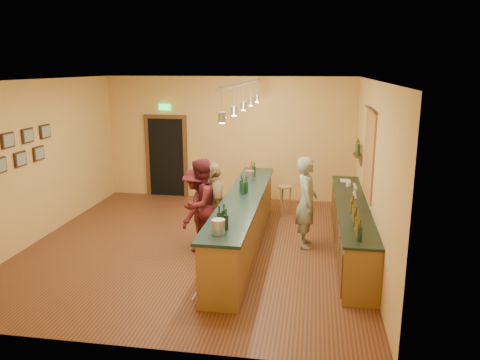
% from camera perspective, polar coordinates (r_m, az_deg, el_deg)
% --- Properties ---
extents(floor, '(7.00, 7.00, 0.00)m').
position_cam_1_polar(floor, '(9.38, -5.23, -7.89)').
color(floor, '#522517').
rests_on(floor, ground).
extents(ceiling, '(6.50, 7.00, 0.02)m').
position_cam_1_polar(ceiling, '(8.73, -5.70, 12.04)').
color(ceiling, silver).
rests_on(ceiling, wall_back).
extents(wall_back, '(6.50, 0.02, 3.20)m').
position_cam_1_polar(wall_back, '(12.28, -1.39, 5.06)').
color(wall_back, '#DAB451').
rests_on(wall_back, floor).
extents(wall_front, '(6.50, 0.02, 3.20)m').
position_cam_1_polar(wall_front, '(5.72, -14.23, -5.52)').
color(wall_front, '#DAB451').
rests_on(wall_front, floor).
extents(wall_left, '(0.02, 7.00, 3.20)m').
position_cam_1_polar(wall_left, '(10.22, -23.41, 2.18)').
color(wall_left, '#DAB451').
rests_on(wall_left, floor).
extents(wall_right, '(0.02, 7.00, 3.20)m').
position_cam_1_polar(wall_right, '(8.71, 15.75, 0.96)').
color(wall_right, '#DAB451').
rests_on(wall_right, floor).
extents(doorway, '(1.15, 0.09, 2.48)m').
position_cam_1_polar(doorway, '(12.75, -8.94, 3.06)').
color(doorway, black).
rests_on(doorway, wall_back).
extents(tapestry, '(0.03, 1.40, 1.60)m').
position_cam_1_polar(tapestry, '(9.04, 15.45, 3.06)').
color(tapestry, maroon).
rests_on(tapestry, wall_right).
extents(bottle_shelf, '(0.17, 0.55, 0.54)m').
position_cam_1_polar(bottle_shelf, '(10.54, 14.21, 3.57)').
color(bottle_shelf, '#503718').
rests_on(bottle_shelf, wall_right).
extents(picture_grid, '(0.06, 2.20, 0.70)m').
position_cam_1_polar(picture_grid, '(9.53, -25.78, 3.32)').
color(picture_grid, '#382111').
rests_on(picture_grid, wall_left).
extents(back_counter, '(0.60, 4.55, 1.27)m').
position_cam_1_polar(back_counter, '(9.15, 13.42, -5.54)').
color(back_counter, brown).
rests_on(back_counter, floor).
extents(tasting_bar, '(0.74, 5.10, 1.38)m').
position_cam_1_polar(tasting_bar, '(9.00, 0.39, -4.67)').
color(tasting_bar, brown).
rests_on(tasting_bar, floor).
extents(pendant_track, '(0.11, 4.60, 0.50)m').
position_cam_1_polar(pendant_track, '(8.55, 0.43, 10.62)').
color(pendant_track, silver).
rests_on(pendant_track, ceiling).
extents(bartender, '(0.46, 0.67, 1.78)m').
position_cam_1_polar(bartender, '(9.12, 8.13, -2.70)').
color(bartender, gray).
rests_on(bartender, floor).
extents(customer_a, '(0.96, 1.06, 1.77)m').
position_cam_1_polar(customer_a, '(8.90, -4.83, -3.04)').
color(customer_a, '#59191E').
rests_on(customer_a, floor).
extents(customer_b, '(0.77, 1.07, 1.69)m').
position_cam_1_polar(customer_b, '(8.95, -3.16, -3.21)').
color(customer_b, '#997A51').
rests_on(customer_b, floor).
extents(customer_c, '(0.78, 1.11, 1.56)m').
position_cam_1_polar(customer_c, '(9.12, -5.21, -3.31)').
color(customer_c, '#59191E').
rests_on(customer_c, floor).
extents(bar_stool, '(0.35, 0.35, 0.72)m').
position_cam_1_polar(bar_stool, '(11.04, 5.46, -1.44)').
color(bar_stool, '#906141').
rests_on(bar_stool, floor).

